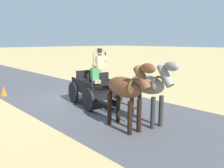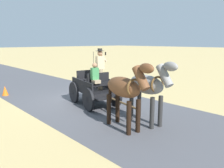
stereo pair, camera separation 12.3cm
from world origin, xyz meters
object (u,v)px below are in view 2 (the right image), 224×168
(horse_drawn_carriage, at_px, (95,87))
(horse_near_side, at_px, (148,86))
(traffic_cone, at_px, (5,91))
(horse_off_side, at_px, (125,89))

(horse_drawn_carriage, relative_size, horse_near_side, 2.04)
(horse_near_side, distance_m, traffic_cone, 8.03)
(horse_off_side, bearing_deg, horse_drawn_carriage, -110.02)
(horse_off_side, height_order, traffic_cone, horse_off_side)
(horse_off_side, bearing_deg, horse_near_side, 168.73)
(traffic_cone, bearing_deg, horse_off_side, 100.09)
(horse_drawn_carriage, xyz_separation_m, horse_off_side, (1.05, 2.88, 0.51))
(horse_near_side, height_order, traffic_cone, horse_near_side)
(horse_off_side, relative_size, traffic_cone, 4.42)
(horse_drawn_carriage, xyz_separation_m, horse_near_side, (0.13, 3.06, 0.51))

